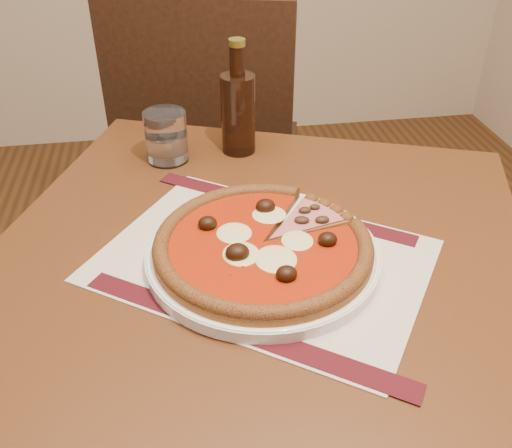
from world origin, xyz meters
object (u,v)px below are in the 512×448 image
at_px(plate, 263,255).
at_px(water_glass, 166,137).
at_px(bottle, 238,110).
at_px(table, 258,298).
at_px(pizza, 263,244).
at_px(chair_far, 210,145).

xyz_separation_m(plate, water_glass, (-0.13, 0.34, 0.04)).
distance_m(plate, bottle, 0.36).
height_order(table, pizza, pizza).
height_order(water_glass, bottle, bottle).
bearing_deg(chair_far, bottle, 108.78).
bearing_deg(table, plate, -87.26).
height_order(chair_far, pizza, chair_far).
relative_size(table, water_glass, 10.68).
bearing_deg(water_glass, chair_far, 75.67).
bearing_deg(plate, chair_far, 91.04).
distance_m(pizza, water_glass, 0.36).
relative_size(chair_far, plate, 2.87).
height_order(table, chair_far, chair_far).
bearing_deg(bottle, plate, -92.13).
bearing_deg(plate, table, 92.74).
relative_size(plate, bottle, 1.55).
bearing_deg(water_glass, plate, -69.67).
xyz_separation_m(pizza, bottle, (0.01, 0.36, 0.05)).
height_order(plate, pizza, pizza).
relative_size(chair_far, bottle, 4.46).
bearing_deg(pizza, bottle, 87.83).
xyz_separation_m(plate, bottle, (0.01, 0.36, 0.07)).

